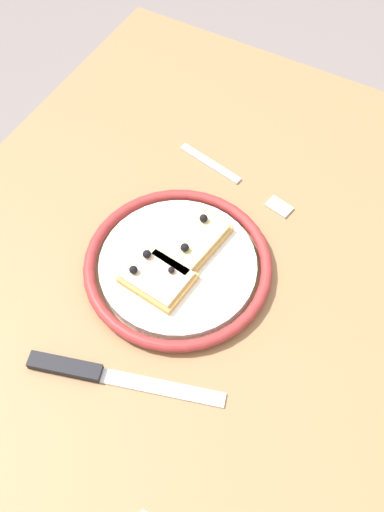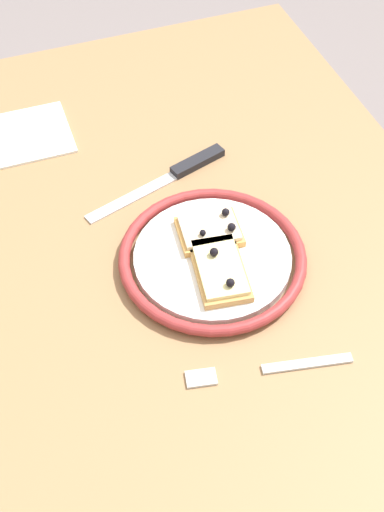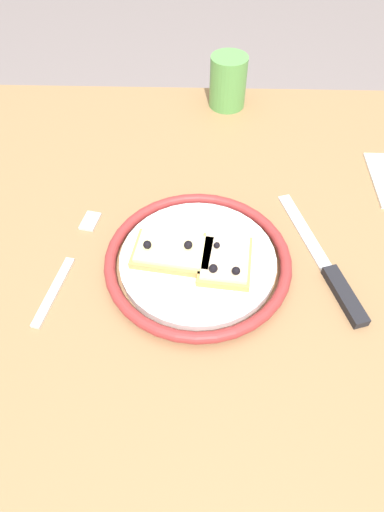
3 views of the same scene
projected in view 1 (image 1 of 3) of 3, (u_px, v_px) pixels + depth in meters
name	position (u px, v px, depth m)	size (l,w,h in m)	color
ground_plane	(193.00, 454.00, 1.35)	(6.00, 6.00, 0.00)	slate
dining_table	(193.00, 347.00, 0.81)	(1.03, 0.81, 0.74)	#936D47
plate	(178.00, 265.00, 0.75)	(0.25, 0.25, 0.02)	white
pizza_slice_near	(191.00, 243.00, 0.75)	(0.12, 0.08, 0.03)	tan
pizza_slice_far	(157.00, 277.00, 0.72)	(0.08, 0.09, 0.03)	tan
knife	(91.00, 372.00, 0.68)	(0.09, 0.24, 0.01)	silver
fork	(235.00, 179.00, 0.84)	(0.06, 0.20, 0.00)	silver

